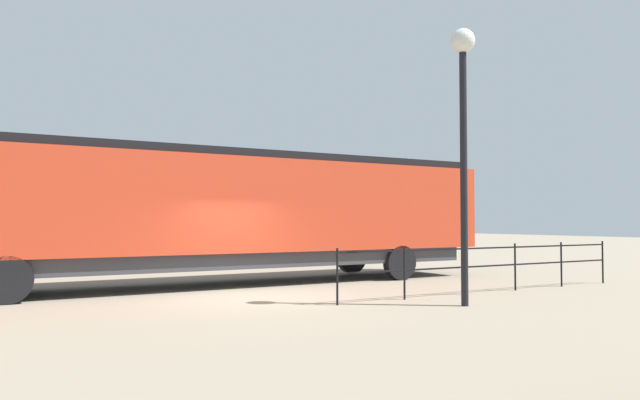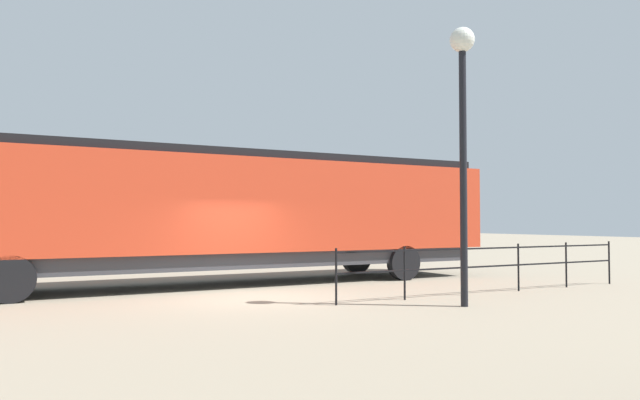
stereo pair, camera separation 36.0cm
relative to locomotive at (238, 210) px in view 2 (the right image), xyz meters
name	(u,v)px [view 2 (the right image)]	position (x,y,z in m)	size (l,w,h in m)	color
ground_plane	(255,298)	(3.18, -0.75, -2.22)	(120.00, 120.00, 0.00)	gray
locomotive	(238,210)	(0.00, 0.00, 0.00)	(3.14, 17.36, 3.91)	red
lamp_post	(463,102)	(6.77, 2.75, 2.31)	(0.56, 0.56, 6.22)	black
platform_fence	(492,262)	(5.27, 5.08, -1.40)	(0.05, 9.49, 1.27)	black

